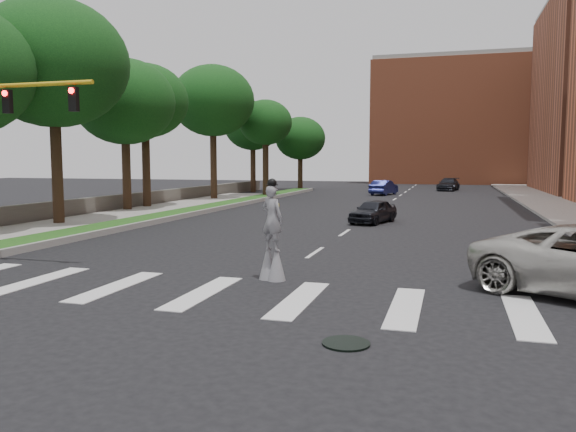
# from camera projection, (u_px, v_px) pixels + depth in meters

# --- Properties ---
(ground_plane) EXTENTS (160.00, 160.00, 0.00)m
(ground_plane) POSITION_uv_depth(u_px,v_px,m) (235.00, 306.00, 13.19)
(ground_plane) COLOR black
(ground_plane) RESTS_ON ground
(grass_median) EXTENTS (2.00, 60.00, 0.25)m
(grass_median) POSITION_uv_depth(u_px,v_px,m) (183.00, 213.00, 35.49)
(grass_median) COLOR #1D4D16
(grass_median) RESTS_ON ground
(median_curb) EXTENTS (0.20, 60.00, 0.28)m
(median_curb) POSITION_uv_depth(u_px,v_px,m) (198.00, 213.00, 35.19)
(median_curb) COLOR gray
(median_curb) RESTS_ON ground
(sidewalk_left) EXTENTS (4.00, 60.00, 0.18)m
(sidewalk_left) POSITION_uv_depth(u_px,v_px,m) (30.00, 230.00, 26.77)
(sidewalk_left) COLOR gray
(sidewalk_left) RESTS_ON ground
(stone_wall) EXTENTS (0.50, 56.00, 1.10)m
(stone_wall) POSITION_uv_depth(u_px,v_px,m) (124.00, 202.00, 38.89)
(stone_wall) COLOR #545048
(stone_wall) RESTS_ON ground
(manhole) EXTENTS (0.90, 0.90, 0.04)m
(manhole) POSITION_uv_depth(u_px,v_px,m) (346.00, 343.00, 10.44)
(manhole) COLOR black
(manhole) RESTS_ON ground
(building_backdrop) EXTENTS (26.00, 14.00, 18.00)m
(building_backdrop) POSITION_uv_depth(u_px,v_px,m) (462.00, 124.00, 85.13)
(building_backdrop) COLOR #C5623E
(building_backdrop) RESTS_ON ground
(stilt_performer) EXTENTS (0.82, 0.67, 2.91)m
(stilt_performer) POSITION_uv_depth(u_px,v_px,m) (272.00, 239.00, 15.98)
(stilt_performer) COLOR black
(stilt_performer) RESTS_ON ground
(car_near) EXTENTS (2.54, 4.09, 1.30)m
(car_near) POSITION_uv_depth(u_px,v_px,m) (373.00, 211.00, 30.69)
(car_near) COLOR black
(car_near) RESTS_ON ground
(car_mid) EXTENTS (2.52, 4.67, 1.46)m
(car_mid) POSITION_uv_depth(u_px,v_px,m) (384.00, 188.00, 55.80)
(car_mid) COLOR navy
(car_mid) RESTS_ON ground
(car_far) EXTENTS (2.75, 5.19, 1.43)m
(car_far) POSITION_uv_depth(u_px,v_px,m) (448.00, 184.00, 63.79)
(car_far) COLOR black
(car_far) RESTS_ON ground
(tree_2) EXTENTS (7.64, 7.64, 11.59)m
(tree_2) POSITION_uv_depth(u_px,v_px,m) (53.00, 64.00, 28.49)
(tree_2) COLOR black
(tree_2) RESTS_ON ground
(tree_3) EXTENTS (6.60, 6.60, 10.06)m
(tree_3) POSITION_uv_depth(u_px,v_px,m) (125.00, 102.00, 36.75)
(tree_3) COLOR black
(tree_3) RESTS_ON ground
(tree_4) EXTENTS (7.08, 7.08, 11.47)m
(tree_4) POSITION_uv_depth(u_px,v_px,m) (213.00, 101.00, 47.48)
(tree_4) COLOR black
(tree_4) RESTS_ON ground
(tree_5) EXTENTS (6.15, 6.15, 9.74)m
(tree_5) POSITION_uv_depth(u_px,v_px,m) (253.00, 126.00, 59.93)
(tree_5) COLOR black
(tree_5) RESTS_ON ground
(tree_6) EXTENTS (4.90, 4.90, 9.00)m
(tree_6) POSITION_uv_depth(u_px,v_px,m) (265.00, 123.00, 51.67)
(tree_6) COLOR black
(tree_6) RESTS_ON ground
(tree_7) EXTENTS (5.78, 5.78, 8.42)m
(tree_7) POSITION_uv_depth(u_px,v_px,m) (300.00, 139.00, 64.61)
(tree_7) COLOR black
(tree_7) RESTS_ON ground
(tree_8) EXTENTS (6.09, 6.09, 10.16)m
(tree_8) POSITION_uv_depth(u_px,v_px,m) (145.00, 101.00, 39.18)
(tree_8) COLOR black
(tree_8) RESTS_ON ground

